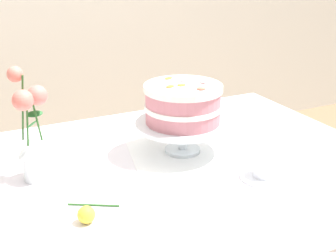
{
  "coord_description": "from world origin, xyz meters",
  "views": [
    {
      "loc": [
        -0.49,
        -1.09,
        1.34
      ],
      "look_at": [
        0.05,
        0.02,
        0.86
      ],
      "focal_mm": 50.06,
      "sensor_mm": 36.0,
      "label": 1
    }
  ],
  "objects_px": {
    "teacup": "(265,171)",
    "dining_table": "(159,202)",
    "cake_stand": "(183,127)",
    "fallen_rose": "(87,214)",
    "layer_cake": "(183,103)",
    "flower_vase": "(32,135)"
  },
  "relations": [
    {
      "from": "dining_table",
      "to": "flower_vase",
      "type": "bearing_deg",
      "value": 158.69
    },
    {
      "from": "layer_cake",
      "to": "fallen_rose",
      "type": "distance_m",
      "value": 0.48
    },
    {
      "from": "cake_stand",
      "to": "teacup",
      "type": "height_order",
      "value": "cake_stand"
    },
    {
      "from": "cake_stand",
      "to": "fallen_rose",
      "type": "distance_m",
      "value": 0.46
    },
    {
      "from": "fallen_rose",
      "to": "dining_table",
      "type": "bearing_deg",
      "value": 30.12
    },
    {
      "from": "cake_stand",
      "to": "flower_vase",
      "type": "relative_size",
      "value": 0.93
    },
    {
      "from": "layer_cake",
      "to": "flower_vase",
      "type": "bearing_deg",
      "value": 177.65
    },
    {
      "from": "teacup",
      "to": "dining_table",
      "type": "bearing_deg",
      "value": 149.62
    },
    {
      "from": "cake_stand",
      "to": "layer_cake",
      "type": "distance_m",
      "value": 0.08
    },
    {
      "from": "dining_table",
      "to": "layer_cake",
      "type": "height_order",
      "value": "layer_cake"
    },
    {
      "from": "dining_table",
      "to": "layer_cake",
      "type": "xyz_separation_m",
      "value": [
        0.13,
        0.1,
        0.25
      ]
    },
    {
      "from": "layer_cake",
      "to": "fallen_rose",
      "type": "xyz_separation_m",
      "value": [
        -0.38,
        -0.25,
        -0.14
      ]
    },
    {
      "from": "dining_table",
      "to": "teacup",
      "type": "bearing_deg",
      "value": -30.38
    },
    {
      "from": "dining_table",
      "to": "flower_vase",
      "type": "height_order",
      "value": "flower_vase"
    },
    {
      "from": "layer_cake",
      "to": "teacup",
      "type": "bearing_deg",
      "value": -63.94
    },
    {
      "from": "dining_table",
      "to": "cake_stand",
      "type": "relative_size",
      "value": 4.83
    },
    {
      "from": "dining_table",
      "to": "layer_cake",
      "type": "bearing_deg",
      "value": 38.67
    },
    {
      "from": "cake_stand",
      "to": "teacup",
      "type": "relative_size",
      "value": 2.14
    },
    {
      "from": "cake_stand",
      "to": "flower_vase",
      "type": "xyz_separation_m",
      "value": [
        -0.44,
        0.02,
        0.05
      ]
    },
    {
      "from": "dining_table",
      "to": "fallen_rose",
      "type": "xyz_separation_m",
      "value": [
        -0.25,
        -0.15,
        0.11
      ]
    },
    {
      "from": "cake_stand",
      "to": "fallen_rose",
      "type": "relative_size",
      "value": 2.43
    },
    {
      "from": "dining_table",
      "to": "teacup",
      "type": "distance_m",
      "value": 0.31
    }
  ]
}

